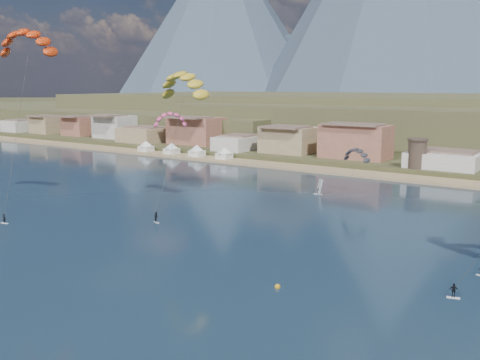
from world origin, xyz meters
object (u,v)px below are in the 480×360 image
object	(u,v)px
watchtower	(417,153)
windsurfer	(319,189)
buoy	(278,287)
kitesurfer_red	(27,39)
kitesurfer_yellow	(184,81)

from	to	relation	value
watchtower	windsurfer	size ratio (longest dim) A/B	2.33
windsurfer	buoy	distance (m)	61.42
watchtower	windsurfer	distance (m)	42.78
kitesurfer_red	watchtower	bearing A→B (deg)	58.28
kitesurfer_yellow	windsurfer	world-z (taller)	kitesurfer_yellow
watchtower	kitesurfer_red	size ratio (longest dim) A/B	0.22
kitesurfer_red	kitesurfer_yellow	size ratio (longest dim) A/B	1.26
kitesurfer_yellow	windsurfer	xyz separation A→B (m)	(17.42, 28.10, -25.25)
kitesurfer_yellow	watchtower	bearing A→B (deg)	67.99
watchtower	kitesurfer_yellow	bearing A→B (deg)	-112.01
watchtower	kitesurfer_yellow	xyz separation A→B (m)	(-27.98, -69.22, 20.05)
watchtower	windsurfer	world-z (taller)	watchtower
buoy	kitesurfer_yellow	bearing A→B (deg)	144.16
kitesurfer_red	windsurfer	bearing A→B (deg)	46.78
kitesurfer_yellow	windsurfer	distance (m)	41.60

